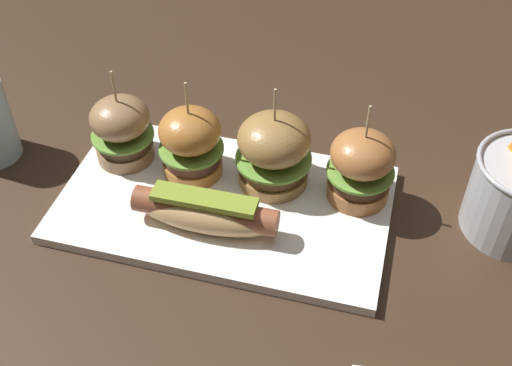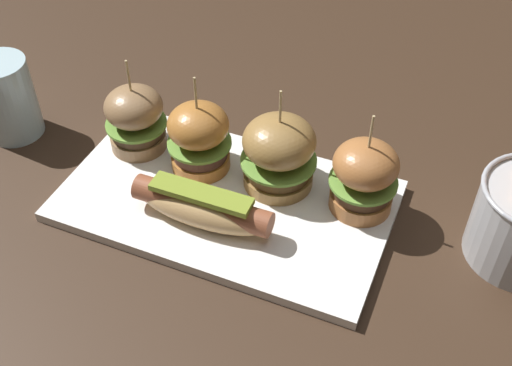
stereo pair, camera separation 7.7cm
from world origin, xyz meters
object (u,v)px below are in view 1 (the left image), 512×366
object	(u,v)px
slider_far_left	(122,129)
slider_center_left	(191,143)
slider_center_right	(274,151)
hot_dog	(205,212)
platter_main	(225,204)
slider_far_right	(361,167)

from	to	relation	value
slider_far_left	slider_center_left	size ratio (longest dim) A/B	0.97
slider_center_left	slider_center_right	bearing A→B (deg)	5.50
slider_far_left	hot_dog	bearing A→B (deg)	-33.18
platter_main	slider_far_right	distance (m)	0.18
platter_main	slider_far_right	xyz separation A→B (m)	(0.16, 0.05, 0.06)
slider_center_left	hot_dog	bearing A→B (deg)	-62.22
slider_center_right	slider_far_right	xyz separation A→B (m)	(0.11, 0.00, -0.00)
hot_dog	slider_center_left	xyz separation A→B (m)	(-0.05, 0.09, 0.02)
platter_main	hot_dog	xyz separation A→B (m)	(-0.01, -0.05, 0.03)
platter_main	slider_far_right	size ratio (longest dim) A/B	2.93
slider_far_right	platter_main	bearing A→B (deg)	-162.12
hot_dog	slider_far_left	distance (m)	0.17
hot_dog	slider_far_right	size ratio (longest dim) A/B	1.25
slider_center_right	hot_dog	bearing A→B (deg)	-120.42
slider_far_left	slider_center_right	bearing A→B (deg)	1.57
hot_dog	slider_center_right	world-z (taller)	slider_center_right
slider_far_left	slider_far_right	distance (m)	0.31
platter_main	hot_dog	distance (m)	0.06
slider_far_left	slider_center_left	xyz separation A→B (m)	(0.10, -0.00, 0.00)
hot_dog	slider_center_right	xyz separation A→B (m)	(0.06, 0.10, 0.03)
slider_far_left	slider_far_right	size ratio (longest dim) A/B	0.97
slider_far_left	slider_center_right	distance (m)	0.20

